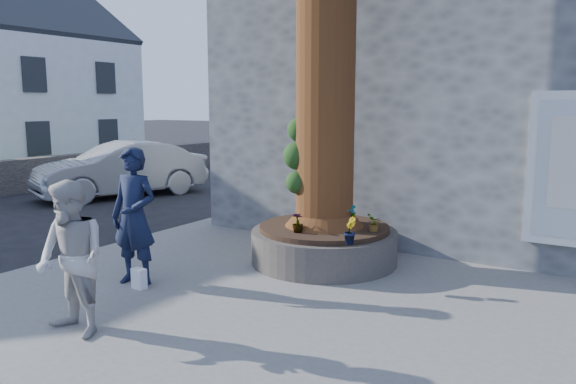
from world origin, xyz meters
The scene contains 14 objects.
ground centered at (0.00, 0.00, 0.00)m, with size 120.00×120.00×0.00m, color black.
pavement centered at (1.50, 1.00, 0.06)m, with size 9.00×8.00×0.12m, color slate.
yellow_line centered at (-3.05, 1.00, 0.00)m, with size 0.10×30.00×0.01m, color yellow.
stone_shop centered at (2.50, 7.20, 3.16)m, with size 10.30×8.30×6.30m.
planter centered at (0.80, 2.00, 0.41)m, with size 2.30×2.30×0.60m.
cottage_far centered at (-16.50, 8.00, 3.79)m, with size 7.30×7.40×8.75m.
man centered at (-0.94, -0.32, 1.08)m, with size 0.70×0.46×1.91m, color #121932.
woman centered at (-0.17, -1.93, 0.97)m, with size 0.83×0.64×1.70m, color #B5B1AD.
shopping_bag centered at (-0.74, -0.46, 0.26)m, with size 0.20×0.12×0.28m, color white.
car_silver centered at (-7.47, 5.26, 0.77)m, with size 1.64×4.70×1.55m, color #929599.
plant_a centered at (1.23, 2.02, 0.93)m, with size 0.22×0.15×0.41m, color gray.
plant_b centered at (1.65, 1.15, 0.90)m, with size 0.20×0.20×0.37m, color gray.
plant_c centered at (0.69, 1.37, 0.87)m, with size 0.17×0.17×0.30m, color gray.
plant_d centered at (1.65, 2.00, 0.86)m, with size 0.24×0.22×0.27m, color gray.
Camera 1 is at (4.89, -5.65, 2.63)m, focal length 35.00 mm.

